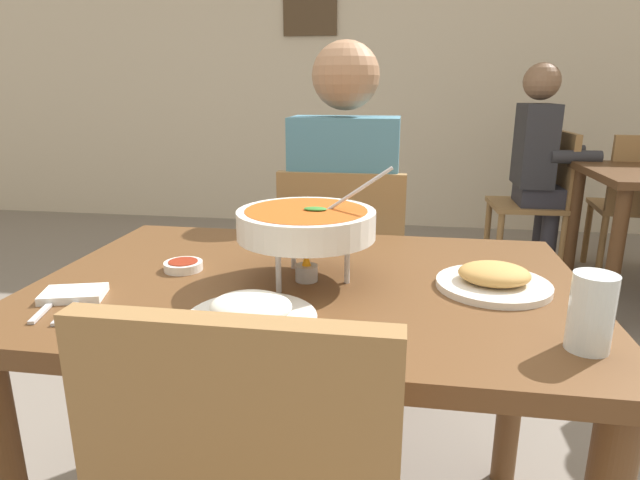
{
  "coord_description": "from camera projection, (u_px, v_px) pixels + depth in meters",
  "views": [
    {
      "loc": [
        0.2,
        -1.1,
        1.16
      ],
      "look_at": [
        0.0,
        0.15,
        0.8
      ],
      "focal_mm": 29.94,
      "sensor_mm": 36.0,
      "label": 1
    }
  ],
  "objects": [
    {
      "name": "cafe_rear_partition",
      "position": [
        385.0,
        45.0,
        4.36
      ],
      "size": [
        10.0,
        0.1,
        3.0
      ],
      "primitive_type": "cube",
      "color": "beige",
      "rests_on": "ground_plane"
    },
    {
      "name": "curry_bowl",
      "position": [
        306.0,
        224.0,
        1.15
      ],
      "size": [
        0.33,
        0.3,
        0.26
      ],
      "color": "silver",
      "rests_on": "dining_table_main"
    },
    {
      "name": "spoon_utensil",
      "position": [
        73.0,
        306.0,
        1.04
      ],
      "size": [
        0.04,
        0.17,
        0.01
      ],
      "primitive_type": "cube",
      "rotation": [
        0.0,
        0.0,
        0.2
      ],
      "color": "silver",
      "rests_on": "dining_table_main"
    },
    {
      "name": "dining_table_main",
      "position": [
        310.0,
        328.0,
        1.22
      ],
      "size": [
        1.19,
        0.81,
        0.75
      ],
      "color": "brown",
      "rests_on": "ground_plane"
    },
    {
      "name": "fork_utensil",
      "position": [
        49.0,
        305.0,
        1.04
      ],
      "size": [
        0.05,
        0.17,
        0.01
      ],
      "primitive_type": "cube",
      "rotation": [
        0.0,
        0.0,
        0.24
      ],
      "color": "silver",
      "rests_on": "dining_table_main"
    },
    {
      "name": "drink_glass",
      "position": [
        591.0,
        316.0,
        0.86
      ],
      "size": [
        0.07,
        0.07,
        0.13
      ],
      "color": "silver",
      "rests_on": "dining_table_main"
    },
    {
      "name": "chair_bg_right",
      "position": [
        543.0,
        194.0,
        3.4
      ],
      "size": [
        0.46,
        0.46,
        0.9
      ],
      "color": "olive",
      "rests_on": "ground_plane"
    },
    {
      "name": "sauce_dish",
      "position": [
        183.0,
        265.0,
        1.25
      ],
      "size": [
        0.09,
        0.09,
        0.02
      ],
      "color": "white",
      "rests_on": "dining_table_main"
    },
    {
      "name": "napkin_folded",
      "position": [
        74.0,
        294.0,
        1.09
      ],
      "size": [
        0.14,
        0.11,
        0.02
      ],
      "primitive_type": "cube",
      "rotation": [
        0.0,
        0.0,
        0.29
      ],
      "color": "white",
      "rests_on": "dining_table_main"
    },
    {
      "name": "diner_main",
      "position": [
        345.0,
        210.0,
        1.88
      ],
      "size": [
        0.4,
        0.45,
        1.31
      ],
      "color": "#2D2D38",
      "rests_on": "ground_plane"
    },
    {
      "name": "patron_bg_right",
      "position": [
        540.0,
        157.0,
        3.32
      ],
      "size": [
        0.45,
        0.4,
        1.31
      ],
      "color": "#2D2D38",
      "rests_on": "ground_plane"
    },
    {
      "name": "appetizer_plate",
      "position": [
        494.0,
        279.0,
        1.13
      ],
      "size": [
        0.24,
        0.24,
        0.06
      ],
      "color": "white",
      "rests_on": "dining_table_main"
    },
    {
      "name": "chair_bg_corner",
      "position": [
        638.0,
        199.0,
        3.25
      ],
      "size": [
        0.47,
        0.47,
        0.9
      ],
      "color": "olive",
      "rests_on": "ground_plane"
    },
    {
      "name": "chair_diner_main",
      "position": [
        343.0,
        276.0,
        1.91
      ],
      "size": [
        0.44,
        0.44,
        0.9
      ],
      "color": "olive",
      "rests_on": "ground_plane"
    },
    {
      "name": "rice_plate",
      "position": [
        251.0,
        313.0,
        0.96
      ],
      "size": [
        0.24,
        0.24,
        0.06
      ],
      "color": "white",
      "rests_on": "dining_table_main"
    }
  ]
}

